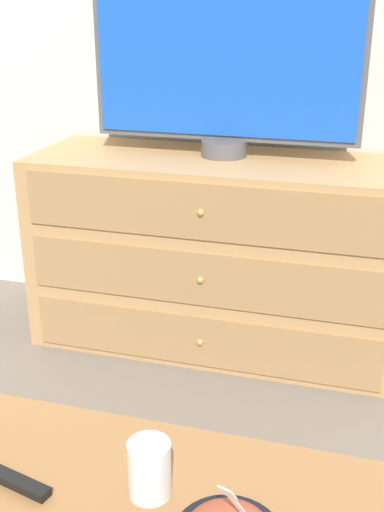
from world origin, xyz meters
The scene contains 5 objects.
ground_plane centered at (0.00, 0.00, 0.00)m, with size 12.00×12.00×0.00m, color #70665B.
dresser centered at (0.10, -0.28, 0.37)m, with size 1.41×0.52×0.75m.
tv centered at (0.11, -0.23, 1.11)m, with size 0.98×0.17×0.70m.
drink_cup centered at (0.30, -1.62, 0.47)m, with size 0.08×0.08×0.11m.
remote_control centered at (0.04, -1.67, 0.43)m, with size 0.16×0.06×0.02m.
Camera 1 is at (0.64, -2.52, 1.30)m, focal length 45.00 mm.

